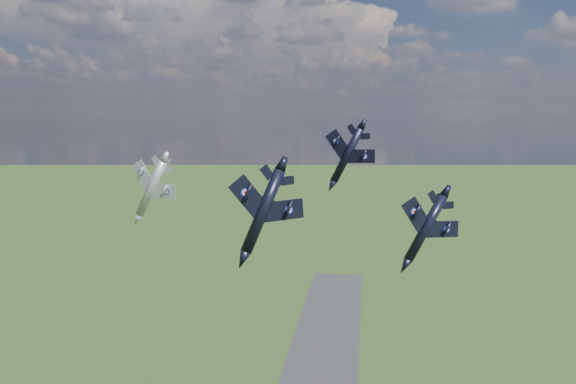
% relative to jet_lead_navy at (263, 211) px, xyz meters
% --- Properties ---
extents(jet_lead_navy, '(17.91, 20.10, 7.89)m').
position_rel_jet_lead_navy_xyz_m(jet_lead_navy, '(0.00, 0.00, 0.00)').
color(jet_lead_navy, black).
extents(jet_right_navy, '(12.57, 14.74, 6.61)m').
position_rel_jet_lead_navy_xyz_m(jet_right_navy, '(21.28, -3.52, -1.00)').
color(jet_right_navy, black).
extents(jet_high_navy, '(12.80, 15.75, 7.09)m').
position_rel_jet_lead_navy_xyz_m(jet_high_navy, '(10.43, 22.92, 5.95)').
color(jet_high_navy, black).
extents(jet_left_silver, '(15.27, 18.11, 8.36)m').
position_rel_jet_lead_navy_xyz_m(jet_left_silver, '(-23.47, 19.09, 0.05)').
color(jet_left_silver, '#B0B2BB').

